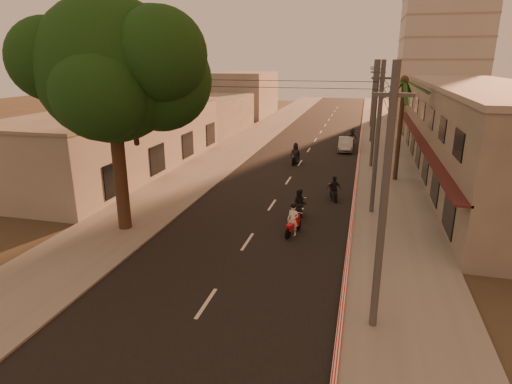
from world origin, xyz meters
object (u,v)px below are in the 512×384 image
at_px(palm_tree, 404,86).
at_px(scooter_mid_b, 334,189).
at_px(scooter_red, 293,221).
at_px(parked_car, 346,144).
at_px(scooter_far_b, 352,137).
at_px(broadleaf_tree, 119,70).
at_px(scooter_far_a, 296,155).
at_px(scooter_mid_a, 300,205).

relative_size(palm_tree, scooter_mid_b, 4.86).
height_order(palm_tree, scooter_mid_b, palm_tree).
height_order(palm_tree, scooter_red, palm_tree).
bearing_deg(parked_car, scooter_far_b, 80.49).
bearing_deg(parked_car, palm_tree, -69.35).
relative_size(scooter_red, scooter_mid_b, 1.08).
relative_size(broadleaf_tree, scooter_mid_b, 7.17).
distance_m(broadleaf_tree, scooter_far_a, 19.96).
xyz_separation_m(broadleaf_tree, parked_car, (10.32, 24.53, -7.79)).
bearing_deg(scooter_mid_a, broadleaf_tree, -154.02).
bearing_deg(scooter_mid_a, palm_tree, 60.32).
relative_size(broadleaf_tree, scooter_red, 6.62).
bearing_deg(scooter_mid_b, scooter_far_a, 95.95).
distance_m(scooter_mid_a, scooter_far_a, 13.60).
bearing_deg(palm_tree, scooter_mid_b, -125.36).
bearing_deg(broadleaf_tree, scooter_mid_a, 24.64).
bearing_deg(scooter_mid_b, palm_tree, 37.14).
relative_size(palm_tree, scooter_far_b, 4.43).
bearing_deg(scooter_mid_b, scooter_far_b, 71.26).
height_order(broadleaf_tree, scooter_red, broadleaf_tree).
bearing_deg(scooter_red, scooter_mid_a, 106.43).
distance_m(scooter_mid_a, scooter_mid_b, 4.27).
bearing_deg(scooter_far_a, parked_car, 67.77).
xyz_separation_m(scooter_mid_b, scooter_far_a, (-4.11, 9.48, 0.12)).
bearing_deg(scooter_far_a, scooter_mid_b, -59.31).
bearing_deg(scooter_far_b, scooter_mid_a, -105.64).
height_order(scooter_red, scooter_mid_a, scooter_mid_a).
distance_m(scooter_red, parked_car, 23.24).
distance_m(palm_tree, scooter_far_b, 15.90).
bearing_deg(broadleaf_tree, palm_tree, 43.48).
bearing_deg(scooter_mid_a, scooter_far_b, 86.24).
distance_m(broadleaf_tree, scooter_far_b, 30.92).
relative_size(scooter_mid_a, scooter_mid_b, 1.11).
xyz_separation_m(scooter_far_a, scooter_far_b, (4.55, 10.59, -0.05)).
xyz_separation_m(palm_tree, scooter_mid_b, (-4.24, -5.97, -6.38)).
distance_m(scooter_red, scooter_far_b, 26.69).
bearing_deg(palm_tree, scooter_red, -115.22).
relative_size(scooter_mid_b, parked_car, 0.40).
xyz_separation_m(palm_tree, scooter_red, (-5.89, -12.51, -6.34)).
bearing_deg(scooter_mid_b, parked_car, 72.71).
distance_m(scooter_mid_b, scooter_far_a, 10.33).
xyz_separation_m(broadleaf_tree, scooter_far_b, (10.81, 27.95, -7.63)).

